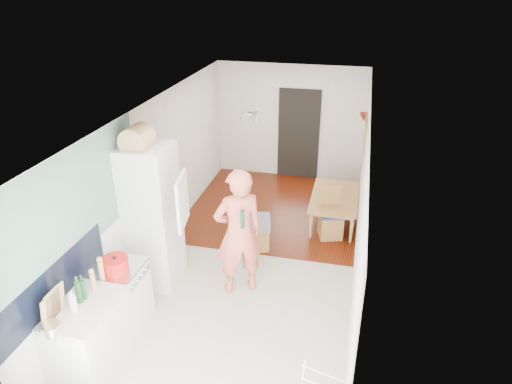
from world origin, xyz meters
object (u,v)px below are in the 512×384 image
at_px(dining_table, 335,211).
at_px(stool, 259,238).
at_px(dining_chair, 331,214).
at_px(person, 238,222).

relative_size(dining_table, stool, 3.12).
xyz_separation_m(dining_table, dining_chair, (-0.05, -0.53, 0.23)).
xyz_separation_m(dining_table, stool, (-1.17, -1.20, -0.02)).
height_order(dining_chair, stool, dining_chair).
height_order(dining_table, stool, dining_table).
distance_m(person, dining_table, 2.75).
height_order(dining_table, dining_chair, dining_chair).
distance_m(dining_chair, stool, 1.33).
relative_size(dining_table, dining_chair, 1.42).
xyz_separation_m(person, stool, (0.04, 1.10, -0.92)).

